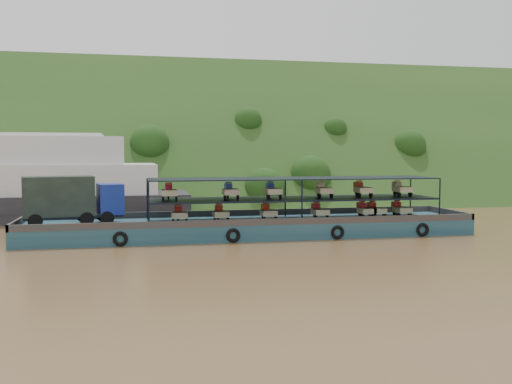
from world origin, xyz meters
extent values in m
plane|color=brown|center=(0.00, 0.00, 0.00)|extent=(160.00, 160.00, 0.00)
cube|color=#1F3D16|center=(0.00, 36.00, 0.00)|extent=(140.00, 39.60, 39.60)
cube|color=#15394B|center=(-3.15, -0.42, 0.60)|extent=(35.00, 7.00, 1.20)
cube|color=#592D19|center=(-3.15, 2.98, 1.45)|extent=(35.00, 0.20, 0.50)
cube|color=#592D19|center=(-3.15, -3.82, 1.45)|extent=(35.00, 0.20, 0.50)
cube|color=#592D19|center=(14.25, -0.42, 1.45)|extent=(0.20, 7.00, 0.50)
cube|color=#592D19|center=(-20.55, -0.42, 1.45)|extent=(0.20, 7.00, 0.50)
torus|color=black|center=(-13.15, -3.97, 0.55)|extent=(1.06, 0.26, 1.06)
torus|color=black|center=(-5.15, -3.97, 0.55)|extent=(1.06, 0.26, 1.06)
torus|color=black|center=(2.85, -3.97, 0.55)|extent=(1.06, 0.26, 1.06)
torus|color=black|center=(9.85, -3.97, 0.55)|extent=(1.06, 0.26, 1.06)
cylinder|color=black|center=(-19.05, -2.06, 1.72)|extent=(1.09, 0.55, 1.04)
cylinder|color=black|center=(-19.46, 0.07, 1.72)|extent=(1.09, 0.55, 1.04)
cylinder|color=black|center=(-15.59, -1.39, 1.72)|extent=(1.09, 0.55, 1.04)
cylinder|color=black|center=(-16.01, 0.74, 1.72)|extent=(1.09, 0.55, 1.04)
cylinder|color=black|center=(-14.17, -1.12, 1.72)|extent=(1.09, 0.55, 1.04)
cylinder|color=black|center=(-14.58, 1.01, 1.72)|extent=(1.09, 0.55, 1.04)
cube|color=black|center=(-16.61, -0.48, 1.87)|extent=(7.35, 3.57, 0.21)
cube|color=navy|center=(-13.97, 0.03, 3.06)|extent=(2.20, 2.77, 2.28)
cube|color=black|center=(-13.11, 0.19, 3.48)|extent=(0.45, 2.05, 0.93)
cube|color=black|center=(-17.63, -0.68, 3.37)|extent=(5.35, 3.38, 2.90)
cube|color=black|center=(0.35, -0.42, 2.86)|extent=(23.00, 5.00, 0.12)
cube|color=black|center=(0.35, -0.42, 4.50)|extent=(23.00, 5.00, 0.08)
cylinder|color=black|center=(-11.15, -2.92, 2.85)|extent=(0.12, 0.12, 3.30)
cylinder|color=black|center=(-11.15, 2.08, 2.85)|extent=(0.12, 0.12, 3.30)
cylinder|color=black|center=(0.35, -2.92, 2.85)|extent=(0.12, 0.12, 3.30)
cylinder|color=black|center=(0.35, 2.08, 2.85)|extent=(0.12, 0.12, 3.30)
cylinder|color=black|center=(11.85, -2.92, 2.85)|extent=(0.12, 0.12, 3.30)
cylinder|color=black|center=(11.85, 2.08, 2.85)|extent=(0.12, 0.12, 3.30)
cylinder|color=black|center=(-8.81, 0.63, 1.46)|extent=(0.12, 0.52, 0.52)
cylinder|color=black|center=(-9.31, -1.17, 1.46)|extent=(0.14, 0.52, 0.52)
cylinder|color=black|center=(-8.31, -1.17, 1.46)|extent=(0.14, 0.52, 0.52)
cube|color=#C9BB8E|center=(-8.81, -0.82, 1.80)|extent=(1.15, 1.50, 0.44)
cube|color=#AC120B|center=(-8.81, 0.33, 1.98)|extent=(0.55, 0.80, 0.80)
cube|color=#AC120B|center=(-8.81, 0.13, 2.48)|extent=(0.50, 0.10, 0.10)
cylinder|color=black|center=(-5.60, 0.63, 1.46)|extent=(0.12, 0.52, 0.52)
cylinder|color=black|center=(-6.10, -1.17, 1.46)|extent=(0.14, 0.52, 0.52)
cylinder|color=black|center=(-5.10, -1.17, 1.46)|extent=(0.14, 0.52, 0.52)
cube|color=#BDB786|center=(-5.60, -0.82, 1.80)|extent=(1.15, 1.50, 0.44)
cube|color=red|center=(-5.60, 0.33, 1.98)|extent=(0.55, 0.80, 0.80)
cube|color=red|center=(-5.60, 0.13, 2.48)|extent=(0.50, 0.10, 0.10)
cylinder|color=black|center=(-1.79, 0.63, 1.46)|extent=(0.12, 0.52, 0.52)
cylinder|color=black|center=(-2.29, -1.17, 1.46)|extent=(0.14, 0.52, 0.52)
cylinder|color=black|center=(-1.29, -1.17, 1.46)|extent=(0.14, 0.52, 0.52)
cube|color=#C7AF8C|center=(-1.79, -0.82, 1.80)|extent=(1.15, 1.50, 0.44)
cube|color=red|center=(-1.79, 0.33, 1.98)|extent=(0.55, 0.80, 0.80)
cube|color=red|center=(-1.79, 0.13, 2.48)|extent=(0.50, 0.10, 0.10)
cylinder|color=black|center=(2.48, 0.63, 1.46)|extent=(0.12, 0.52, 0.52)
cylinder|color=black|center=(1.98, -1.17, 1.46)|extent=(0.14, 0.52, 0.52)
cylinder|color=black|center=(2.98, -1.17, 1.46)|extent=(0.14, 0.52, 0.52)
cube|color=beige|center=(2.48, -0.82, 1.80)|extent=(1.15, 1.50, 0.44)
cube|color=red|center=(2.48, 0.33, 1.98)|extent=(0.55, 0.80, 0.80)
cube|color=red|center=(2.48, 0.13, 2.48)|extent=(0.50, 0.10, 0.10)
cylinder|color=black|center=(6.49, 0.63, 1.46)|extent=(0.12, 0.52, 0.52)
cylinder|color=black|center=(5.99, -1.17, 1.46)|extent=(0.14, 0.52, 0.52)
cylinder|color=black|center=(6.99, -1.17, 1.46)|extent=(0.14, 0.52, 0.52)
cube|color=beige|center=(6.49, -0.82, 1.80)|extent=(1.15, 1.50, 0.44)
cube|color=red|center=(6.49, 0.33, 1.98)|extent=(0.55, 0.80, 0.80)
cube|color=red|center=(6.49, 0.13, 2.48)|extent=(0.50, 0.10, 0.10)
cylinder|color=black|center=(9.65, 0.63, 1.46)|extent=(0.12, 0.52, 0.52)
cylinder|color=black|center=(9.15, -1.17, 1.46)|extent=(0.14, 0.52, 0.52)
cylinder|color=black|center=(10.15, -1.17, 1.46)|extent=(0.14, 0.52, 0.52)
cube|color=beige|center=(9.65, -0.82, 1.80)|extent=(1.15, 1.50, 0.44)
cube|color=#AB0B0F|center=(9.65, 0.33, 1.98)|extent=(0.55, 0.80, 0.80)
cube|color=#AB0B0F|center=(9.65, 0.13, 2.48)|extent=(0.50, 0.10, 0.10)
cylinder|color=black|center=(7.39, 0.63, 1.46)|extent=(0.12, 0.52, 0.52)
cylinder|color=black|center=(6.89, -1.17, 1.46)|extent=(0.14, 0.52, 0.52)
cylinder|color=black|center=(7.89, -1.17, 1.46)|extent=(0.14, 0.52, 0.52)
cube|color=beige|center=(7.39, -0.82, 1.80)|extent=(1.15, 1.50, 0.44)
cube|color=#AB0B0F|center=(7.39, 0.33, 1.98)|extent=(0.55, 0.80, 0.80)
cube|color=#AB0B0F|center=(7.39, 0.13, 2.48)|extent=(0.50, 0.10, 0.10)
cylinder|color=black|center=(-9.55, 0.63, 3.18)|extent=(0.12, 0.52, 0.52)
cylinder|color=black|center=(-10.05, -1.17, 3.18)|extent=(0.14, 0.52, 0.52)
cylinder|color=black|center=(-9.05, -1.17, 3.18)|extent=(0.14, 0.52, 0.52)
cube|color=beige|center=(-9.55, -0.82, 3.52)|extent=(1.15, 1.50, 0.44)
cube|color=red|center=(-9.55, 0.33, 3.70)|extent=(0.55, 0.80, 0.80)
cube|color=red|center=(-9.55, 0.13, 4.20)|extent=(0.50, 0.10, 0.10)
cylinder|color=black|center=(-4.83, 0.63, 3.18)|extent=(0.12, 0.52, 0.52)
cylinder|color=black|center=(-5.33, -1.17, 3.18)|extent=(0.14, 0.52, 0.52)
cylinder|color=black|center=(-4.33, -1.17, 3.18)|extent=(0.14, 0.52, 0.52)
cube|color=#C5AD8B|center=(-4.83, -0.82, 3.52)|extent=(1.15, 1.50, 0.44)
cube|color=#1C3CA8|center=(-4.83, 0.33, 3.70)|extent=(0.55, 0.80, 0.80)
cube|color=#1C3CA8|center=(-4.83, 0.13, 4.20)|extent=(0.50, 0.10, 0.10)
cylinder|color=black|center=(-1.42, 0.63, 3.18)|extent=(0.12, 0.52, 0.52)
cylinder|color=black|center=(-1.92, -1.17, 3.18)|extent=(0.14, 0.52, 0.52)
cylinder|color=black|center=(-0.92, -1.17, 3.18)|extent=(0.14, 0.52, 0.52)
cube|color=beige|center=(-1.42, -0.82, 3.52)|extent=(1.15, 1.50, 0.44)
cube|color=#1B32A4|center=(-1.42, 0.33, 3.70)|extent=(0.55, 0.80, 0.80)
cube|color=#1B32A4|center=(-1.42, 0.13, 4.20)|extent=(0.50, 0.10, 0.10)
cylinder|color=black|center=(2.81, 0.63, 3.18)|extent=(0.12, 0.52, 0.52)
cylinder|color=black|center=(2.31, -1.17, 3.18)|extent=(0.14, 0.52, 0.52)
cylinder|color=black|center=(3.31, -1.17, 3.18)|extent=(0.14, 0.52, 0.52)
cube|color=#C3B48A|center=(2.81, -0.82, 3.52)|extent=(1.15, 1.50, 0.44)
cube|color=beige|center=(2.81, 0.33, 3.70)|extent=(0.55, 0.80, 0.80)
cube|color=beige|center=(2.81, 0.13, 4.20)|extent=(0.50, 0.10, 0.10)
cylinder|color=black|center=(6.19, 0.63, 3.18)|extent=(0.12, 0.52, 0.52)
cylinder|color=black|center=(5.69, -1.17, 3.18)|extent=(0.14, 0.52, 0.52)
cylinder|color=black|center=(6.69, -1.17, 3.18)|extent=(0.14, 0.52, 0.52)
cube|color=beige|center=(6.19, -0.82, 3.52)|extent=(1.15, 1.50, 0.44)
cube|color=#AE200B|center=(6.19, 0.33, 3.70)|extent=(0.55, 0.80, 0.80)
cube|color=#AE200B|center=(6.19, 0.13, 4.20)|extent=(0.50, 0.10, 0.10)
cylinder|color=black|center=(9.67, 0.63, 3.18)|extent=(0.12, 0.52, 0.52)
cylinder|color=black|center=(9.17, -1.17, 3.18)|extent=(0.14, 0.52, 0.52)
cylinder|color=black|center=(10.17, -1.17, 3.18)|extent=(0.14, 0.52, 0.52)
cube|color=beige|center=(9.67, -0.82, 3.52)|extent=(1.15, 1.50, 0.44)
cube|color=#C9B18E|center=(9.67, 0.33, 3.70)|extent=(0.55, 0.80, 0.80)
cube|color=#C9B18E|center=(9.67, 0.13, 4.20)|extent=(0.50, 0.10, 0.10)
camera|label=1|loc=(-11.95, -44.51, 6.59)|focal=40.00mm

